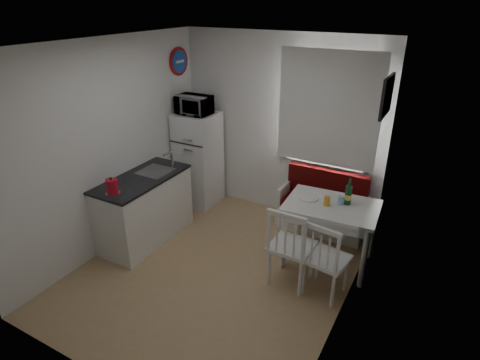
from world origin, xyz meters
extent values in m
cube|color=tan|center=(0.00, 0.00, 0.00)|extent=(3.00, 3.50, 0.02)
cube|color=white|center=(0.00, 0.00, 2.60)|extent=(3.00, 3.50, 0.02)
cube|color=white|center=(0.00, 1.75, 1.30)|extent=(3.00, 0.02, 2.60)
cube|color=white|center=(0.00, -1.75, 1.30)|extent=(3.00, 0.02, 2.60)
cube|color=white|center=(-1.50, 0.00, 1.30)|extent=(0.02, 3.50, 2.60)
cube|color=white|center=(1.50, 0.00, 1.30)|extent=(0.02, 3.50, 2.60)
cube|color=white|center=(0.70, 1.72, 1.62)|extent=(1.22, 0.06, 1.47)
cube|color=white|center=(0.70, 1.65, 1.68)|extent=(1.35, 0.02, 1.50)
cube|color=white|center=(-1.20, 0.15, 0.43)|extent=(0.60, 1.30, 0.86)
cube|color=black|center=(-1.20, 0.15, 0.89)|extent=(0.62, 1.32, 0.03)
cube|color=#99999E|center=(-1.18, 0.40, 0.85)|extent=(0.40, 0.40, 0.10)
cylinder|color=silver|center=(-1.02, 0.58, 1.03)|extent=(0.02, 0.02, 0.26)
cylinder|color=#1B4EA4|center=(-1.47, 1.45, 2.15)|extent=(0.03, 0.40, 0.40)
cube|color=black|center=(1.48, 1.10, 2.05)|extent=(0.04, 0.52, 0.42)
cube|color=white|center=(0.79, 1.48, 0.16)|extent=(1.18, 0.46, 0.33)
cube|color=#4F0708|center=(0.79, 1.48, 0.38)|extent=(1.13, 0.42, 0.11)
cube|color=#4F0708|center=(0.79, 1.65, 0.64)|extent=(1.13, 0.09, 0.42)
cube|color=white|center=(1.10, 0.81, 0.77)|extent=(1.11, 0.81, 0.04)
cube|color=white|center=(1.10, 0.81, 0.69)|extent=(0.99, 0.70, 0.13)
cylinder|color=white|center=(1.10, 0.81, 0.38)|extent=(0.06, 0.06, 0.75)
cube|color=white|center=(0.85, 0.24, 0.47)|extent=(0.47, 0.45, 0.04)
cube|color=white|center=(0.85, 0.05, 0.74)|extent=(0.44, 0.05, 0.48)
cube|color=white|center=(1.25, 0.24, 0.45)|extent=(0.49, 0.47, 0.04)
cube|color=white|center=(1.25, 0.06, 0.69)|extent=(0.42, 0.10, 0.46)
cube|color=white|center=(-1.18, 1.40, 0.72)|extent=(0.58, 0.58, 1.44)
imported|color=white|center=(-1.18, 1.35, 1.58)|extent=(0.49, 0.33, 0.27)
cylinder|color=#AA0D1E|center=(-1.15, -0.38, 1.01)|extent=(0.16, 0.16, 0.22)
cylinder|color=gold|center=(1.05, 0.76, 0.85)|extent=(0.07, 0.07, 0.11)
cylinder|color=#90C5F4|center=(1.18, 0.86, 0.85)|extent=(0.07, 0.07, 0.11)
cylinder|color=white|center=(0.80, 0.83, 0.80)|extent=(0.25, 0.25, 0.02)
camera|label=1|loc=(2.15, -3.30, 3.01)|focal=30.00mm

